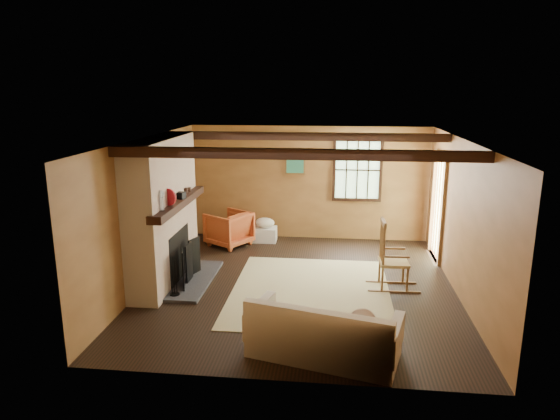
# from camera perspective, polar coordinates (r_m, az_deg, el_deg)

# --- Properties ---
(ground) EXTENTS (5.50, 5.50, 0.00)m
(ground) POSITION_cam_1_polar(r_m,az_deg,el_deg) (8.30, 2.18, -8.65)
(ground) COLOR black
(ground) RESTS_ON ground
(room_envelope) EXTENTS (5.02, 5.52, 2.44)m
(room_envelope) POSITION_cam_1_polar(r_m,az_deg,el_deg) (8.06, 3.99, 2.80)
(room_envelope) COLOR #9E6738
(room_envelope) RESTS_ON ground
(fireplace) EXTENTS (1.02, 2.30, 2.40)m
(fireplace) POSITION_cam_1_polar(r_m,az_deg,el_deg) (8.39, -13.09, -0.80)
(fireplace) COLOR #A2623E
(fireplace) RESTS_ON ground
(rug) EXTENTS (2.50, 3.00, 0.01)m
(rug) POSITION_cam_1_polar(r_m,az_deg,el_deg) (8.10, 3.50, -9.22)
(rug) COLOR tan
(rug) RESTS_ON ground
(rocking_chair) EXTENTS (0.84, 0.48, 1.15)m
(rocking_chair) POSITION_cam_1_polar(r_m,az_deg,el_deg) (8.25, 12.60, -5.55)
(rocking_chair) COLOR tan
(rocking_chair) RESTS_ON ground
(sofa) EXTENTS (1.94, 1.22, 0.73)m
(sofa) POSITION_cam_1_polar(r_m,az_deg,el_deg) (6.20, 4.97, -14.26)
(sofa) COLOR silver
(sofa) RESTS_ON ground
(firewood_pile) EXTENTS (0.62, 0.11, 0.22)m
(firewood_pile) POSITION_cam_1_polar(r_m,az_deg,el_deg) (10.97, -6.65, -2.46)
(firewood_pile) COLOR #4F2F22
(firewood_pile) RESTS_ON ground
(laundry_basket) EXTENTS (0.51, 0.39, 0.30)m
(laundry_basket) POSITION_cam_1_polar(r_m,az_deg,el_deg) (10.56, -1.77, -2.80)
(laundry_basket) COLOR white
(laundry_basket) RESTS_ON ground
(basket_pillow) EXTENTS (0.52, 0.47, 0.21)m
(basket_pillow) POSITION_cam_1_polar(r_m,az_deg,el_deg) (10.49, -1.78, -1.47)
(basket_pillow) COLOR silver
(basket_pillow) RESTS_ON laundry_basket
(armchair) EXTENTS (1.07, 1.06, 0.71)m
(armchair) POSITION_cam_1_polar(r_m,az_deg,el_deg) (10.29, -5.87, -2.12)
(armchair) COLOR #BF6026
(armchair) RESTS_ON ground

